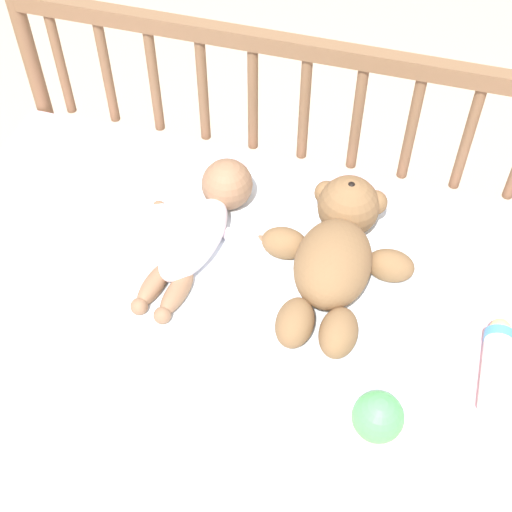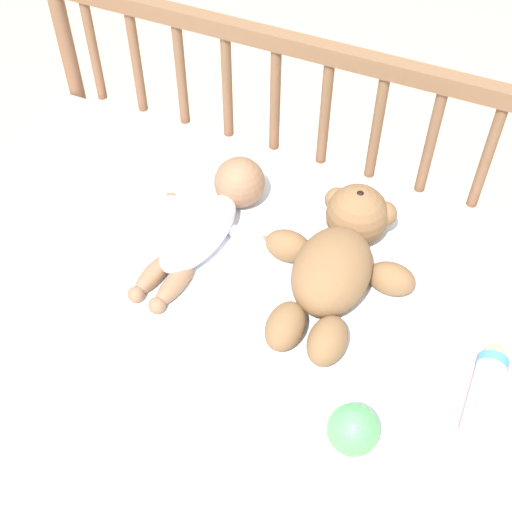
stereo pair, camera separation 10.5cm
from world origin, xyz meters
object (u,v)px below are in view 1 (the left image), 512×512
object	(u,v)px
teddy_bear	(336,251)
toy_ball	(378,417)
baby_bottle	(497,363)
baby	(203,224)

from	to	relation	value
teddy_bear	toy_ball	xyz separation A→B (m)	(0.13, -0.31, -0.01)
teddy_bear	toy_ball	world-z (taller)	teddy_bear
teddy_bear	baby_bottle	distance (m)	0.34
teddy_bear	baby	world-z (taller)	teddy_bear
baby	baby_bottle	xyz separation A→B (m)	(0.57, -0.15, -0.01)
baby	toy_ball	world-z (taller)	baby
teddy_bear	baby_bottle	bearing A→B (deg)	-24.44
baby	baby_bottle	distance (m)	0.59
teddy_bear	baby	bearing A→B (deg)	178.63
teddy_bear	baby_bottle	size ratio (longest dim) A/B	2.18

